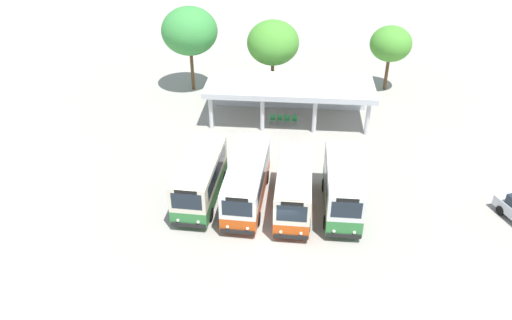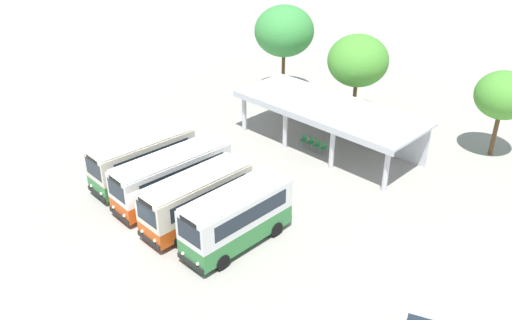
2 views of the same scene
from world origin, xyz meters
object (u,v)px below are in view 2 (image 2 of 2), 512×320
(city_bus_nearest_orange, at_px, (143,158))
(city_bus_second_in_row, at_px, (172,175))
(city_bus_fourth_amber, at_px, (237,216))
(waiting_chair_second_from_end, at_px, (310,142))
(city_bus_middle_cream, at_px, (197,198))
(waiting_chair_middle_seat, at_px, (317,145))
(waiting_chair_end_by_column, at_px, (304,139))
(waiting_chair_fourth_seat, at_px, (323,147))

(city_bus_nearest_orange, height_order, city_bus_second_in_row, city_bus_nearest_orange)
(city_bus_fourth_amber, relative_size, waiting_chair_second_from_end, 7.93)
(city_bus_middle_cream, relative_size, waiting_chair_second_from_end, 8.21)
(city_bus_middle_cream, height_order, waiting_chair_middle_seat, city_bus_middle_cream)
(waiting_chair_end_by_column, bearing_deg, city_bus_second_in_row, -95.08)
(city_bus_fourth_amber, bearing_deg, city_bus_middle_cream, -175.23)
(city_bus_nearest_orange, xyz_separation_m, waiting_chair_fourth_seat, (6.07, 11.68, -1.27))
(city_bus_nearest_orange, relative_size, city_bus_second_in_row, 0.90)
(waiting_chair_middle_seat, bearing_deg, city_bus_second_in_row, -101.21)
(city_bus_nearest_orange, xyz_separation_m, city_bus_fourth_amber, (9.40, -0.33, 0.06))
(city_bus_nearest_orange, height_order, waiting_chair_end_by_column, city_bus_nearest_orange)
(waiting_chair_middle_seat, distance_m, waiting_chair_fourth_seat, 0.64)
(city_bus_second_in_row, distance_m, waiting_chair_second_from_end, 11.86)
(waiting_chair_second_from_end, relative_size, waiting_chair_fourth_seat, 1.00)
(waiting_chair_middle_seat, bearing_deg, waiting_chair_fourth_seat, -0.20)
(city_bus_nearest_orange, distance_m, city_bus_middle_cream, 6.29)
(city_bus_fourth_amber, distance_m, waiting_chair_fourth_seat, 12.53)
(city_bus_second_in_row, distance_m, waiting_chair_end_by_column, 11.75)
(city_bus_fourth_amber, height_order, waiting_chair_second_from_end, city_bus_fourth_amber)
(city_bus_second_in_row, height_order, waiting_chair_fourth_seat, city_bus_second_in_row)
(city_bus_middle_cream, bearing_deg, waiting_chair_end_by_column, 99.70)
(city_bus_nearest_orange, height_order, waiting_chair_middle_seat, city_bus_nearest_orange)
(city_bus_second_in_row, height_order, waiting_chair_end_by_column, city_bus_second_in_row)
(city_bus_second_in_row, bearing_deg, waiting_chair_end_by_column, 84.92)
(city_bus_second_in_row, xyz_separation_m, waiting_chair_middle_seat, (2.31, 11.63, -1.22))
(city_bus_fourth_amber, xyz_separation_m, waiting_chair_end_by_column, (-5.23, 12.02, -1.33))
(city_bus_second_in_row, bearing_deg, city_bus_middle_cream, -11.58)
(waiting_chair_second_from_end, bearing_deg, city_bus_middle_cream, -83.23)
(city_bus_nearest_orange, relative_size, city_bus_middle_cream, 1.02)
(city_bus_nearest_orange, height_order, city_bus_fourth_amber, city_bus_fourth_amber)
(city_bus_nearest_orange, relative_size, waiting_chair_end_by_column, 8.40)
(waiting_chair_end_by_column, distance_m, waiting_chair_fourth_seat, 1.91)
(waiting_chair_second_from_end, bearing_deg, waiting_chair_middle_seat, -3.77)
(city_bus_second_in_row, height_order, waiting_chair_second_from_end, city_bus_second_in_row)
(waiting_chair_second_from_end, height_order, waiting_chair_middle_seat, same)
(city_bus_fourth_amber, height_order, waiting_chair_end_by_column, city_bus_fourth_amber)
(waiting_chair_end_by_column, xyz_separation_m, waiting_chair_fourth_seat, (1.91, -0.01, 0.00))
(city_bus_middle_cream, height_order, waiting_chair_fourth_seat, city_bus_middle_cream)
(city_bus_middle_cream, xyz_separation_m, waiting_chair_middle_seat, (-0.83, 12.28, -1.24))
(city_bus_second_in_row, bearing_deg, waiting_chair_second_from_end, 81.86)
(city_bus_fourth_amber, xyz_separation_m, waiting_chair_second_from_end, (-4.59, 12.06, -1.33))
(city_bus_nearest_orange, bearing_deg, waiting_chair_fourth_seat, 62.53)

